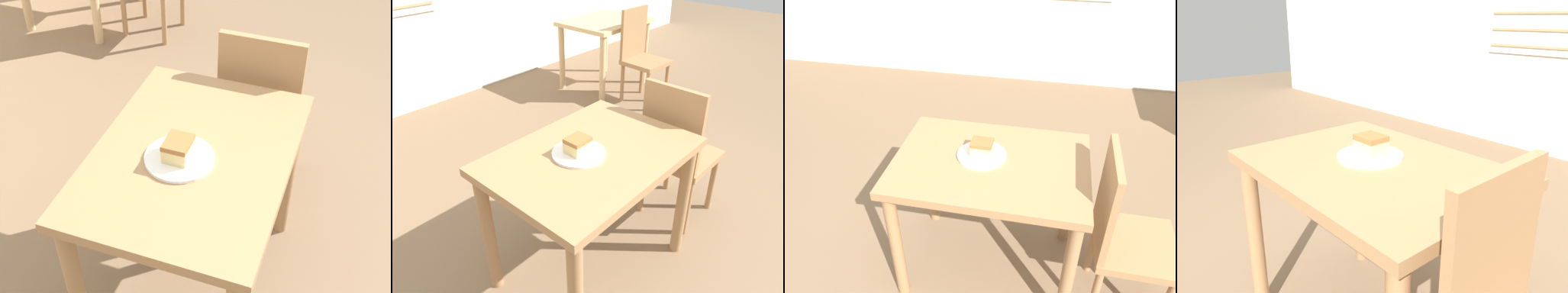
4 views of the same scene
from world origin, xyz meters
TOP-DOWN VIEW (x-y plane):
  - dining_table_near at (0.05, 0.49)m, footprint 0.91×0.65m
  - dining_table_far at (2.05, 2.06)m, footprint 0.81×0.65m
  - chair_near_window at (0.68, 0.40)m, footprint 0.37×0.37m
  - chair_far_corner at (1.99, 1.55)m, footprint 0.39×0.39m
  - plate at (0.00, 0.52)m, footprint 0.23×0.23m
  - cake_slice at (-0.00, 0.53)m, footprint 0.10×0.08m

SIDE VIEW (x-z plane):
  - chair_near_window at x=0.68m, z-range 0.03..0.91m
  - chair_far_corner at x=1.99m, z-range 0.03..0.91m
  - dining_table_far at x=2.05m, z-range 0.22..0.92m
  - dining_table_near at x=0.05m, z-range 0.23..0.95m
  - plate at x=0.00m, z-range 0.71..0.72m
  - cake_slice at x=0.00m, z-range 0.73..0.79m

